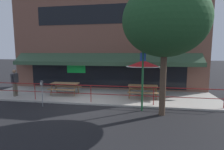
# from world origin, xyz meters

# --- Properties ---
(ground_plane) EXTENTS (120.00, 120.00, 0.00)m
(ground_plane) POSITION_xyz_m (0.00, 0.00, 0.00)
(ground_plane) COLOR black
(patio_deck) EXTENTS (15.00, 4.00, 0.10)m
(patio_deck) POSITION_xyz_m (0.00, 2.00, 0.05)
(patio_deck) COLOR #ADA89E
(patio_deck) RESTS_ON ground
(restaurant_building) EXTENTS (15.00, 1.60, 8.11)m
(restaurant_building) POSITION_xyz_m (0.00, 4.23, 4.02)
(restaurant_building) COLOR brown
(restaurant_building) RESTS_ON ground
(patio_railing) EXTENTS (13.84, 0.04, 0.97)m
(patio_railing) POSITION_xyz_m (0.00, 0.30, 0.80)
(patio_railing) COLOR maroon
(patio_railing) RESTS_ON patio_deck
(picnic_table_left) EXTENTS (1.80, 1.42, 0.76)m
(picnic_table_left) POSITION_xyz_m (-2.23, 1.79, 0.71)
(picnic_table_left) COLOR #997047
(picnic_table_left) RESTS_ON patio_deck
(picnic_table_centre) EXTENTS (1.80, 1.42, 0.76)m
(picnic_table_centre) POSITION_xyz_m (2.90, 1.76, 0.71)
(picnic_table_centre) COLOR #997047
(picnic_table_centre) RESTS_ON patio_deck
(patio_umbrella_centre) EXTENTS (2.14, 2.14, 2.38)m
(patio_umbrella_centre) POSITION_xyz_m (2.90, 2.10, 2.18)
(patio_umbrella_centre) COLOR #B7B2A8
(patio_umbrella_centre) RESTS_ON patio_deck
(pedestrian_walking) EXTENTS (0.25, 0.62, 1.71)m
(pedestrian_walking) POSITION_xyz_m (-5.21, 0.88, 1.06)
(pedestrian_walking) COLOR #665B4C
(pedestrian_walking) RESTS_ON patio_deck
(parking_meter_near) EXTENTS (0.15, 0.16, 1.42)m
(parking_meter_near) POSITION_xyz_m (-2.41, -0.63, 1.15)
(parking_meter_near) COLOR gray
(parking_meter_near) RESTS_ON ground
(street_sign_pole) EXTENTS (0.28, 0.09, 3.71)m
(street_sign_pole) POSITION_xyz_m (2.84, -0.45, 1.91)
(street_sign_pole) COLOR #1E6033
(street_sign_pole) RESTS_ON ground
(street_tree_curbside) EXTENTS (3.75, 3.38, 6.43)m
(street_tree_curbside) POSITION_xyz_m (3.86, -0.97, 4.48)
(street_tree_curbside) COLOR brown
(street_tree_curbside) RESTS_ON ground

